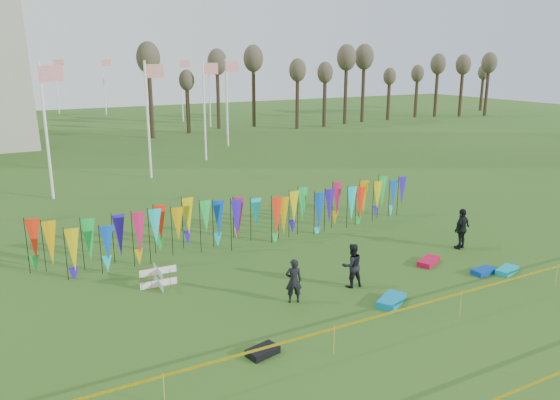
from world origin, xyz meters
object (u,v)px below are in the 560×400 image
person_left (294,281)px  kite_bag_blue (484,271)px  kite_bag_turquoise (391,301)px  kite_bag_red (428,261)px  kite_bag_teal (507,270)px  kite_bag_black (263,351)px  box_kite (158,277)px  person_mid (352,265)px  person_right (462,229)px

person_left → kite_bag_blue: size_ratio=1.63×
kite_bag_turquoise → kite_bag_red: 4.38m
kite_bag_red → kite_bag_teal: bearing=-47.1°
kite_bag_black → kite_bag_turquoise: bearing=8.7°
box_kite → kite_bag_turquoise: (6.64, -5.24, -0.26)m
box_kite → person_left: (3.75, -3.48, 0.41)m
kite_bag_black → kite_bag_teal: kite_bag_black is taller
person_mid → kite_bag_teal: bearing=169.7°
kite_bag_blue → kite_bag_black: size_ratio=1.07×
kite_bag_blue → kite_bag_red: bearing=123.0°
kite_bag_red → kite_bag_teal: size_ratio=1.10×
person_left → kite_bag_teal: person_left is taller
box_kite → kite_bag_black: (1.25, -6.06, -0.28)m
person_right → kite_bag_red: 2.80m
person_right → kite_bag_teal: (-0.54, -2.94, -0.81)m
kite_bag_red → kite_bag_black: 9.66m
person_left → person_right: person_right is taller
kite_bag_red → kite_bag_teal: 3.00m
person_mid → kite_bag_red: (4.12, 0.32, -0.72)m
box_kite → kite_bag_red: 10.86m
kite_bag_red → person_right: bearing=16.0°
person_mid → kite_bag_turquoise: size_ratio=1.32×
kite_bag_red → kite_bag_black: bearing=-161.7°
box_kite → person_right: size_ratio=0.42×
kite_bag_teal → person_left: bearing=168.7°
person_mid → kite_bag_turquoise: person_mid is taller
person_right → kite_bag_blue: 3.03m
kite_bag_red → kite_bag_black: kite_bag_red is taller
box_kite → person_right: 13.22m
person_right → kite_bag_turquoise: bearing=11.2°
person_right → kite_bag_red: (-2.58, -0.74, -0.81)m
person_right → kite_bag_turquoise: size_ratio=1.45×
person_mid → kite_bag_red: 4.20m
kite_bag_blue → kite_bag_red: kite_bag_red is taller
box_kite → person_mid: size_ratio=0.47×
person_right → kite_bag_teal: size_ratio=1.70×
person_mid → kite_bag_teal: size_ratio=1.54×
kite_bag_blue → kite_bag_black: (-10.35, -1.22, 0.00)m
kite_bag_red → person_mid: bearing=-175.5°
person_mid → kite_bag_teal: (6.16, -1.88, -0.73)m
person_mid → box_kite: bearing=-21.3°
person_left → kite_bag_red: size_ratio=1.34×
box_kite → person_right: (13.01, -2.29, 0.53)m
person_right → kite_bag_black: (-11.76, -3.77, -0.81)m
box_kite → kite_bag_turquoise: 8.46m
person_mid → kite_bag_turquoise: bearing=106.7°
kite_bag_black → box_kite: bearing=101.7°
person_right → kite_bag_turquoise: person_right is taller
kite_bag_turquoise → kite_bag_black: 5.45m
person_left → kite_bag_teal: bearing=-173.1°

